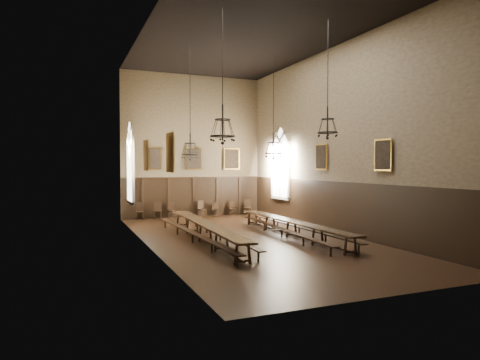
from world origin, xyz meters
TOP-DOWN VIEW (x-y plane):
  - floor at (0.00, 0.00)m, footprint 9.00×18.00m
  - ceiling at (0.00, 0.00)m, footprint 9.00×18.00m
  - wall_back at (0.00, 9.01)m, footprint 9.00×0.02m
  - wall_front at (0.00, -9.01)m, footprint 9.00×0.02m
  - wall_left at (-4.51, 0.00)m, footprint 0.02×18.00m
  - wall_right at (4.51, 0.00)m, footprint 0.02×18.00m
  - wainscot_panelling at (0.00, 0.00)m, footprint 9.00×18.00m
  - table_left at (-2.01, 0.17)m, footprint 1.10×10.25m
  - table_right at (2.01, -0.20)m, footprint 0.72×9.67m
  - bench_left_outer at (-2.62, 0.02)m, footprint 0.61×10.18m
  - bench_left_inner at (-1.35, 0.12)m, footprint 0.67×9.49m
  - bench_right_inner at (1.50, -0.21)m, footprint 0.90×9.35m
  - bench_right_outer at (2.50, -0.07)m, footprint 0.37×9.59m
  - chair_0 at (-3.43, 8.59)m, footprint 0.53×0.53m
  - chair_1 at (-2.38, 8.53)m, footprint 0.56×0.56m
  - chair_2 at (-1.53, 8.55)m, footprint 0.44×0.44m
  - chair_4 at (0.46, 8.55)m, footprint 0.58×0.58m
  - chair_5 at (1.40, 8.53)m, footprint 0.39×0.39m
  - chair_6 at (2.54, 8.51)m, footprint 0.42×0.42m
  - chair_7 at (3.58, 8.50)m, footprint 0.54×0.54m
  - chandelier_back_left at (-1.97, 2.62)m, footprint 0.85×0.85m
  - chandelier_back_right at (2.32, 2.28)m, footprint 0.89×0.89m
  - chandelier_front_left at (-2.20, -2.57)m, footprint 0.93×0.93m
  - chandelier_front_right at (2.05, -3.00)m, footprint 0.82×0.82m
  - portrait_back_0 at (-2.60, 8.88)m, footprint 1.10×0.12m
  - portrait_back_1 at (0.00, 8.88)m, footprint 1.10×0.12m
  - portrait_back_2 at (2.60, 8.88)m, footprint 1.10×0.12m
  - portrait_left_0 at (-4.38, 1.00)m, footprint 0.12×1.00m
  - portrait_left_1 at (-4.38, -3.50)m, footprint 0.12×1.00m
  - portrait_right_0 at (4.38, 1.00)m, footprint 0.12×1.00m
  - portrait_right_1 at (4.38, -3.50)m, footprint 0.12×1.00m
  - window_right at (4.43, 5.50)m, footprint 0.20×2.20m
  - window_left at (-4.43, 5.50)m, footprint 0.20×2.20m

SIDE VIEW (x-z plane):
  - floor at x=0.00m, z-range -0.02..0.00m
  - chair_5 at x=1.40m, z-range -0.17..0.69m
  - bench_right_inner at x=1.50m, z-range 0.06..0.48m
  - bench_left_inner at x=-1.35m, z-range 0.06..0.49m
  - chair_6 at x=2.54m, z-range -0.18..0.72m
  - bench_right_outer at x=2.50m, z-range 0.06..0.49m
  - chair_2 at x=-1.53m, z-range -0.19..0.77m
  - bench_left_outer at x=-2.62m, z-range 0.06..0.52m
  - chair_7 at x=3.58m, z-range -0.20..0.80m
  - chair_0 at x=-3.43m, z-range -0.20..0.82m
  - chair_4 at x=0.46m, z-range -0.20..0.83m
  - chair_1 at x=-2.38m, z-range -0.21..0.84m
  - table_right at x=2.01m, z-range 0.00..0.75m
  - table_left at x=-2.01m, z-range 0.00..0.80m
  - wainscot_panelling at x=0.00m, z-range 0.00..2.50m
  - window_right at x=4.43m, z-range 1.10..5.70m
  - window_left at x=-4.43m, z-range 1.10..5.70m
  - portrait_back_0 at x=-2.60m, z-range 3.00..4.40m
  - portrait_back_1 at x=0.00m, z-range 3.00..4.40m
  - portrait_back_2 at x=2.60m, z-range 3.00..4.40m
  - portrait_left_0 at x=-4.38m, z-range 3.05..4.35m
  - portrait_left_1 at x=-4.38m, z-range 3.05..4.35m
  - portrait_right_0 at x=4.38m, z-range 3.05..4.35m
  - portrait_right_1 at x=4.38m, z-range 3.05..4.35m
  - chandelier_back_left at x=-1.97m, z-range 1.47..6.83m
  - chandelier_back_right at x=2.32m, z-range 1.57..6.85m
  - wall_back at x=0.00m, z-range 0.00..9.00m
  - wall_front at x=0.00m, z-range 0.00..9.00m
  - wall_left at x=-4.51m, z-range 0.00..9.00m
  - wall_right at x=4.51m, z-range 0.00..9.00m
  - chandelier_front_left at x=-2.20m, z-range 2.24..7.05m
  - chandelier_front_right at x=2.05m, z-range 2.60..7.17m
  - ceiling at x=0.00m, z-range 9.00..9.02m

